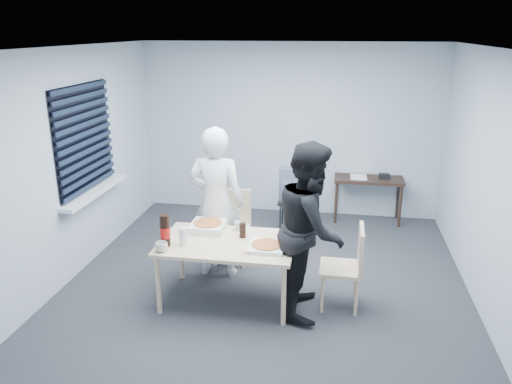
% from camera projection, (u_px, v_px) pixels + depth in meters
% --- Properties ---
extents(room, '(5.00, 5.00, 5.00)m').
position_uv_depth(room, '(88.00, 147.00, 5.91)').
color(room, '#29292E').
rests_on(room, ground).
extents(dining_table, '(1.39, 0.88, 0.68)m').
position_uv_depth(dining_table, '(228.00, 247.00, 5.18)').
color(dining_table, beige).
rests_on(dining_table, ground).
extents(chair_far, '(0.42, 0.42, 0.89)m').
position_uv_depth(chair_far, '(233.00, 220.00, 6.18)').
color(chair_far, beige).
rests_on(chair_far, ground).
extents(chair_right, '(0.42, 0.42, 0.89)m').
position_uv_depth(chair_right, '(349.00, 262.00, 5.09)').
color(chair_right, beige).
rests_on(chair_right, ground).
extents(person_white, '(0.65, 0.42, 1.77)m').
position_uv_depth(person_white, '(216.00, 203.00, 5.69)').
color(person_white, silver).
rests_on(person_white, ground).
extents(person_black, '(0.47, 0.86, 1.77)m').
position_uv_depth(person_black, '(311.00, 229.00, 4.95)').
color(person_black, black).
rests_on(person_black, ground).
extents(side_table, '(1.01, 0.45, 0.67)m').
position_uv_depth(side_table, '(369.00, 183.00, 7.40)').
color(side_table, black).
rests_on(side_table, ground).
extents(stool, '(0.35, 0.35, 0.48)m').
position_uv_depth(stool, '(291.00, 207.00, 7.03)').
color(stool, black).
rests_on(stool, ground).
extents(backpack, '(0.33, 0.24, 0.47)m').
position_uv_depth(backpack, '(291.00, 185.00, 6.92)').
color(backpack, slate).
rests_on(backpack, stool).
extents(pizza_box_a, '(0.37, 0.37, 0.09)m').
position_uv_depth(pizza_box_a, '(208.00, 226.00, 5.45)').
color(pizza_box_a, white).
rests_on(pizza_box_a, dining_table).
extents(pizza_box_b, '(0.35, 0.35, 0.05)m').
position_uv_depth(pizza_box_b, '(267.00, 246.00, 5.00)').
color(pizza_box_b, white).
rests_on(pizza_box_b, dining_table).
extents(mug_a, '(0.17, 0.17, 0.10)m').
position_uv_depth(mug_a, '(161.00, 247.00, 4.92)').
color(mug_a, silver).
rests_on(mug_a, dining_table).
extents(mug_b, '(0.10, 0.10, 0.09)m').
position_uv_depth(mug_b, '(239.00, 226.00, 5.45)').
color(mug_b, silver).
rests_on(mug_b, dining_table).
extents(cola_glass, '(0.08, 0.08, 0.16)m').
position_uv_depth(cola_glass, '(243.00, 230.00, 5.25)').
color(cola_glass, black).
rests_on(cola_glass, dining_table).
extents(soda_bottle, '(0.11, 0.11, 0.33)m').
position_uv_depth(soda_bottle, '(165.00, 231.00, 5.02)').
color(soda_bottle, black).
rests_on(soda_bottle, dining_table).
extents(plastic_cups, '(0.09, 0.09, 0.18)m').
position_uv_depth(plastic_cups, '(183.00, 237.00, 5.06)').
color(plastic_cups, silver).
rests_on(plastic_cups, dining_table).
extents(rubber_band, '(0.07, 0.07, 0.00)m').
position_uv_depth(rubber_band, '(244.00, 254.00, 4.89)').
color(rubber_band, red).
rests_on(rubber_band, dining_table).
extents(papers, '(0.33, 0.38, 0.01)m').
position_uv_depth(papers, '(359.00, 177.00, 7.41)').
color(papers, white).
rests_on(papers, side_table).
extents(black_box, '(0.19, 0.16, 0.07)m').
position_uv_depth(black_box, '(384.00, 176.00, 7.35)').
color(black_box, black).
rests_on(black_box, side_table).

